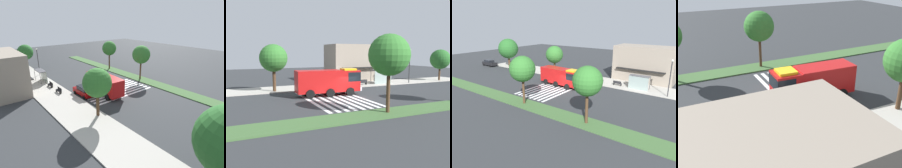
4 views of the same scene
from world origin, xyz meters
TOP-DOWN VIEW (x-y plane):
  - ground_plane at (0.00, 0.00)m, footprint 120.00×120.00m
  - sidewalk at (0.00, 9.91)m, footprint 60.00×5.91m
  - median_strip at (0.00, -8.45)m, footprint 60.00×3.00m
  - crosswalk at (-2.36, 0.00)m, footprint 6.75×12.51m
  - fire_truck at (-1.99, 2.40)m, footprint 8.65×3.13m
  - parked_car_mid at (-0.84, 5.75)m, footprint 4.48×2.08m
  - bus_stop_shelter at (10.70, 8.69)m, footprint 3.50×1.40m
  - bench_near_shelter at (6.70, 8.66)m, footprint 1.60×0.50m
  - bench_west_of_shelter at (2.85, 8.66)m, footprint 1.60×0.50m
  - street_lamp at (15.85, 7.55)m, footprint 0.36×0.36m
  - storefront_building at (9.49, 15.82)m, footprint 11.86×6.73m
  - sidewalk_tree_west at (-8.21, 7.95)m, footprint 3.87×3.87m
  - sidewalk_tree_east at (23.92, 7.95)m, footprint 3.86×3.86m
  - median_tree_far_west at (-0.79, -8.45)m, footprint 3.77×3.77m

SIDE VIEW (x-z plane):
  - ground_plane at x=0.00m, z-range 0.00..0.00m
  - crosswalk at x=-2.36m, z-range 0.00..0.01m
  - sidewalk at x=0.00m, z-range 0.00..0.14m
  - median_strip at x=0.00m, z-range 0.00..0.14m
  - bench_near_shelter at x=6.70m, z-range 0.14..1.04m
  - bench_west_of_shelter at x=2.85m, z-range 0.14..1.04m
  - parked_car_mid at x=-0.84m, z-range 0.01..1.80m
  - bus_stop_shelter at x=10.70m, z-range 0.66..3.12m
  - fire_truck at x=-1.99m, z-range 0.19..3.70m
  - storefront_building at x=9.49m, z-range 0.00..7.18m
  - street_lamp at x=15.85m, z-range 0.70..6.81m
  - sidewalk_tree_east at x=23.92m, z-range 1.24..7.34m
  - sidewalk_tree_west at x=-8.21m, z-range 1.49..8.13m
  - median_tree_far_west at x=-0.79m, z-range 1.80..8.94m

